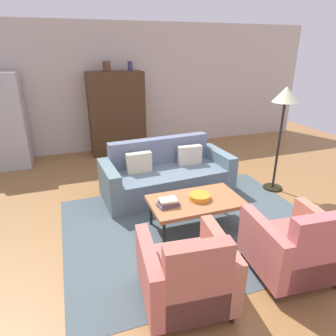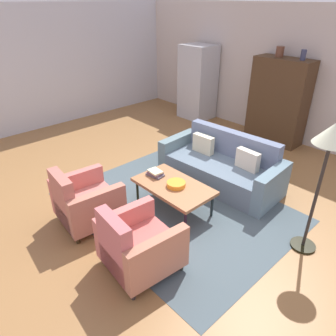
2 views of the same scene
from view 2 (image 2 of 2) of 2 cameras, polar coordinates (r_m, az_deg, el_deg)
name	(u,v)px [view 2 (image 2 of 2)]	position (r m, az deg, el deg)	size (l,w,h in m)	color
ground_plane	(180,201)	(5.08, 2.17, -6.04)	(11.22, 11.22, 0.00)	olive
wall_back	(304,78)	(7.36, 23.51, 14.76)	(9.35, 0.12, 2.80)	beige
wall_left	(41,68)	(8.30, -22.05, 16.40)	(0.12, 7.23, 2.80)	silver
area_rug	(176,207)	(4.95, 1.38, -7.00)	(3.40, 2.60, 0.01)	#49585E
couch	(222,167)	(5.54, 9.84, 0.20)	(2.15, 1.04, 0.86)	slate
coffee_table	(173,187)	(4.71, 1.00, -3.42)	(1.20, 0.70, 0.43)	black
armchair_left	(84,203)	(4.60, -15.02, -6.12)	(0.88, 0.88, 0.88)	black
armchair_right	(136,247)	(3.78, -5.77, -14.01)	(0.87, 0.87, 0.88)	black
fruit_bowl	(176,184)	(4.64, 1.49, -2.94)	(0.28, 0.28, 0.07)	orange
book_stack	(155,173)	(4.90, -2.34, -0.95)	(0.29, 0.20, 0.09)	#595464
cabinet	(278,101)	(7.31, 19.37, 11.31)	(1.20, 0.51, 1.80)	#452E1A
vase_tall	(280,52)	(7.17, 19.62, 19.26)	(0.16, 0.16, 0.21)	brown
vase_round	(303,55)	(6.95, 23.34, 18.32)	(0.10, 0.10, 0.20)	#363A55
refrigerator	(198,83)	(8.47, 5.40, 15.18)	(0.80, 0.73, 1.85)	#B7BABF
floor_lamp	(330,147)	(3.89, 27.25, 3.44)	(0.40, 0.40, 1.72)	black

